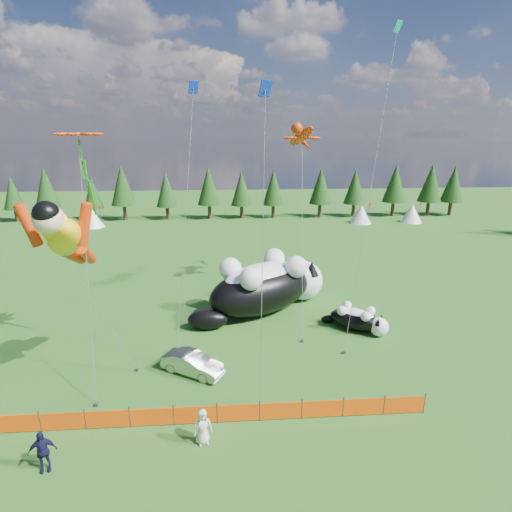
{
  "coord_description": "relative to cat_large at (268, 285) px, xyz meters",
  "views": [
    {
      "loc": [
        1.69,
        -18.75,
        12.99
      ],
      "look_at": [
        3.33,
        4.0,
        6.04
      ],
      "focal_mm": 28.0,
      "sensor_mm": 36.0,
      "label": 1
    }
  ],
  "objects": [
    {
      "name": "flower_kite",
      "position": [
        -10.28,
        -6.91,
        10.78
      ],
      "size": [
        3.19,
        5.62,
        13.47
      ],
      "color": "red",
      "rests_on": "ground"
    },
    {
      "name": "ground",
      "position": [
        -4.62,
        -9.5,
        -2.06
      ],
      "size": [
        160.0,
        160.0,
        0.0
      ],
      "primitive_type": "plane",
      "color": "#0F380A",
      "rests_on": "ground"
    },
    {
      "name": "festival_tents",
      "position": [
        6.38,
        30.5,
        -0.66
      ],
      "size": [
        50.0,
        3.2,
        2.8
      ],
      "primitive_type": null,
      "color": "white",
      "rests_on": "ground"
    },
    {
      "name": "cat_small",
      "position": [
        5.88,
        -3.8,
        -1.24
      ],
      "size": [
        4.13,
        3.5,
        1.73
      ],
      "rotation": [
        0.0,
        0.0,
        -0.64
      ],
      "color": "black",
      "rests_on": "ground"
    },
    {
      "name": "cat_large",
      "position": [
        0.0,
        0.0,
        0.0
      ],
      "size": [
        10.71,
        8.41,
        4.34
      ],
      "rotation": [
        0.0,
        0.0,
        0.57
      ],
      "color": "black",
      "rests_on": "ground"
    },
    {
      "name": "car",
      "position": [
        -5.08,
        -8.27,
        -1.46
      ],
      "size": [
        3.82,
        2.95,
        1.21
      ],
      "primitive_type": "imported",
      "rotation": [
        0.0,
        0.0,
        1.05
      ],
      "color": "#ABAAAF",
      "rests_on": "ground"
    },
    {
      "name": "diamond_kite_a",
      "position": [
        -4.74,
        -4.48,
        12.6
      ],
      "size": [
        2.02,
        3.69,
        16.28
      ],
      "color": "#0C2EB7",
      "rests_on": "ground"
    },
    {
      "name": "diamond_kite_c",
      "position": [
        -1.31,
        -10.92,
        11.82
      ],
      "size": [
        0.96,
        1.56,
        15.46
      ],
      "color": "#0C2EB7",
      "rests_on": "ground"
    },
    {
      "name": "superhero_kite",
      "position": [
        -10.71,
        -9.22,
        6.22
      ],
      "size": [
        6.52,
        6.72,
        10.83
      ],
      "color": "yellow",
      "rests_on": "ground"
    },
    {
      "name": "diamond_kite_b",
      "position": [
        8.15,
        -0.14,
        16.43
      ],
      "size": [
        4.92,
        7.5,
        21.34
      ],
      "color": "#0D9D9E",
      "rests_on": "ground"
    },
    {
      "name": "spectator_e",
      "position": [
        -4.21,
        -13.72,
        -1.22
      ],
      "size": [
        0.93,
        0.73,
        1.68
      ],
      "primitive_type": "imported",
      "rotation": [
        0.0,
        0.0,
        0.26
      ],
      "color": "silver",
      "rests_on": "ground"
    },
    {
      "name": "safety_fence",
      "position": [
        -4.62,
        -12.5,
        -1.56
      ],
      "size": [
        22.06,
        0.06,
        1.1
      ],
      "color": "#262626",
      "rests_on": "ground"
    },
    {
      "name": "spectator_c",
      "position": [
        -10.49,
        -14.76,
        -1.15
      ],
      "size": [
        1.17,
        0.81,
        1.82
      ],
      "primitive_type": "imported",
      "rotation": [
        0.0,
        0.0,
        0.26
      ],
      "color": "#131233",
      "rests_on": "ground"
    },
    {
      "name": "tree_line",
      "position": [
        -4.62,
        35.5,
        1.94
      ],
      "size": [
        90.0,
        4.0,
        8.0
      ],
      "primitive_type": null,
      "color": "black",
      "rests_on": "ground"
    },
    {
      "name": "gecko_kite",
      "position": [
        2.84,
        3.42,
        10.78
      ],
      "size": [
        4.07,
        11.78,
        15.4
      ],
      "color": "red",
      "rests_on": "ground"
    }
  ]
}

